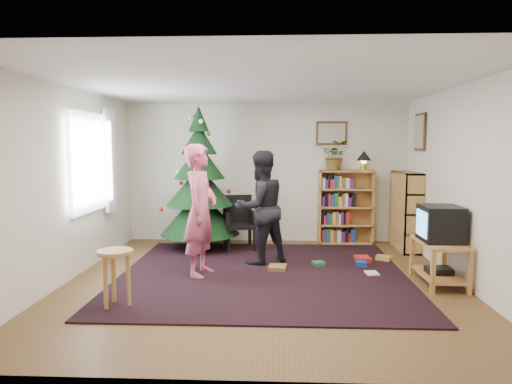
{
  "coord_description": "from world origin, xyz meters",
  "views": [
    {
      "loc": [
        0.17,
        -5.72,
        1.76
      ],
      "look_at": [
        -0.11,
        0.52,
        1.1
      ],
      "focal_mm": 32.0,
      "sensor_mm": 36.0,
      "label": 1
    }
  ],
  "objects_px": {
    "christmas_tree": "(200,190)",
    "bookshelf_right": "(406,210)",
    "armchair": "(240,220)",
    "person_standing": "(200,211)",
    "table_lamp": "(364,157)",
    "stool": "(115,263)",
    "bookshelf_back": "(346,206)",
    "crt_tv": "(441,224)",
    "person_by_chair": "(260,208)",
    "picture_right": "(420,132)",
    "potted_plant": "(335,156)",
    "picture_back": "(332,133)",
    "tv_stand": "(439,259)"
  },
  "relations": [
    {
      "from": "christmas_tree",
      "to": "bookshelf_right",
      "type": "bearing_deg",
      "value": 2.36
    },
    {
      "from": "bookshelf_right",
      "to": "armchair",
      "type": "xyz_separation_m",
      "value": [
        -2.78,
        -0.08,
        -0.18
      ]
    },
    {
      "from": "person_standing",
      "to": "table_lamp",
      "type": "bearing_deg",
      "value": -38.39
    },
    {
      "from": "stool",
      "to": "bookshelf_back",
      "type": "bearing_deg",
      "value": 48.74
    },
    {
      "from": "crt_tv",
      "to": "armchair",
      "type": "relative_size",
      "value": 0.57
    },
    {
      "from": "person_by_chair",
      "to": "table_lamp",
      "type": "bearing_deg",
      "value": -172.96
    },
    {
      "from": "picture_right",
      "to": "christmas_tree",
      "type": "height_order",
      "value": "christmas_tree"
    },
    {
      "from": "bookshelf_back",
      "to": "bookshelf_right",
      "type": "height_order",
      "value": "same"
    },
    {
      "from": "crt_tv",
      "to": "person_by_chair",
      "type": "distance_m",
      "value": 2.45
    },
    {
      "from": "table_lamp",
      "to": "bookshelf_back",
      "type": "bearing_deg",
      "value": -180.0
    },
    {
      "from": "crt_tv",
      "to": "person_standing",
      "type": "xyz_separation_m",
      "value": [
        -3.05,
        0.25,
        0.11
      ]
    },
    {
      "from": "christmas_tree",
      "to": "potted_plant",
      "type": "bearing_deg",
      "value": 13.68
    },
    {
      "from": "person_standing",
      "to": "table_lamp",
      "type": "relative_size",
      "value": 5.15
    },
    {
      "from": "crt_tv",
      "to": "stool",
      "type": "height_order",
      "value": "crt_tv"
    },
    {
      "from": "bookshelf_right",
      "to": "armchair",
      "type": "bearing_deg",
      "value": 91.72
    },
    {
      "from": "bookshelf_back",
      "to": "armchair",
      "type": "xyz_separation_m",
      "value": [
        -1.84,
        -0.5,
        -0.18
      ]
    },
    {
      "from": "bookshelf_back",
      "to": "armchair",
      "type": "bearing_deg",
      "value": -164.72
    },
    {
      "from": "picture_back",
      "to": "table_lamp",
      "type": "xyz_separation_m",
      "value": [
        0.55,
        -0.13,
        -0.42
      ]
    },
    {
      "from": "armchair",
      "to": "christmas_tree",
      "type": "bearing_deg",
      "value": 171.18
    },
    {
      "from": "armchair",
      "to": "potted_plant",
      "type": "height_order",
      "value": "potted_plant"
    },
    {
      "from": "bookshelf_back",
      "to": "stool",
      "type": "bearing_deg",
      "value": -131.26
    },
    {
      "from": "picture_back",
      "to": "person_standing",
      "type": "xyz_separation_m",
      "value": [
        -1.98,
        -2.25,
        -1.07
      ]
    },
    {
      "from": "tv_stand",
      "to": "table_lamp",
      "type": "bearing_deg",
      "value": 102.33
    },
    {
      "from": "bookshelf_right",
      "to": "table_lamp",
      "type": "bearing_deg",
      "value": 56.68
    },
    {
      "from": "table_lamp",
      "to": "person_by_chair",
      "type": "bearing_deg",
      "value": -140.0
    },
    {
      "from": "tv_stand",
      "to": "crt_tv",
      "type": "distance_m",
      "value": 0.45
    },
    {
      "from": "picture_back",
      "to": "crt_tv",
      "type": "height_order",
      "value": "picture_back"
    },
    {
      "from": "crt_tv",
      "to": "stool",
      "type": "relative_size",
      "value": 0.81
    },
    {
      "from": "stool",
      "to": "table_lamp",
      "type": "height_order",
      "value": "table_lamp"
    },
    {
      "from": "stool",
      "to": "person_standing",
      "type": "relative_size",
      "value": 0.36
    },
    {
      "from": "tv_stand",
      "to": "stool",
      "type": "distance_m",
      "value": 3.9
    },
    {
      "from": "person_standing",
      "to": "potted_plant",
      "type": "height_order",
      "value": "potted_plant"
    },
    {
      "from": "picture_back",
      "to": "person_by_chair",
      "type": "height_order",
      "value": "picture_back"
    },
    {
      "from": "armchair",
      "to": "person_standing",
      "type": "distance_m",
      "value": 1.71
    },
    {
      "from": "bookshelf_right",
      "to": "crt_tv",
      "type": "height_order",
      "value": "bookshelf_right"
    },
    {
      "from": "picture_right",
      "to": "table_lamp",
      "type": "height_order",
      "value": "picture_right"
    },
    {
      "from": "table_lamp",
      "to": "tv_stand",
      "type": "bearing_deg",
      "value": -77.67
    },
    {
      "from": "person_by_chair",
      "to": "potted_plant",
      "type": "relative_size",
      "value": 3.23
    },
    {
      "from": "bookshelf_right",
      "to": "crt_tv",
      "type": "xyz_separation_m",
      "value": [
        -0.12,
        -1.95,
        0.11
      ]
    },
    {
      "from": "crt_tv",
      "to": "table_lamp",
      "type": "height_order",
      "value": "table_lamp"
    },
    {
      "from": "potted_plant",
      "to": "table_lamp",
      "type": "xyz_separation_m",
      "value": [
        0.5,
        0.0,
        -0.03
      ]
    },
    {
      "from": "picture_back",
      "to": "armchair",
      "type": "xyz_separation_m",
      "value": [
        -1.59,
        -0.64,
        -1.47
      ]
    },
    {
      "from": "picture_right",
      "to": "table_lamp",
      "type": "distance_m",
      "value": 1.06
    },
    {
      "from": "picture_right",
      "to": "christmas_tree",
      "type": "distance_m",
      "value": 3.7
    },
    {
      "from": "bookshelf_back",
      "to": "tv_stand",
      "type": "bearing_deg",
      "value": -70.96
    },
    {
      "from": "person_standing",
      "to": "table_lamp",
      "type": "xyz_separation_m",
      "value": [
        2.54,
        2.12,
        0.65
      ]
    },
    {
      "from": "picture_back",
      "to": "bookshelf_back",
      "type": "bearing_deg",
      "value": -28.18
    },
    {
      "from": "stool",
      "to": "person_by_chair",
      "type": "height_order",
      "value": "person_by_chair"
    },
    {
      "from": "stool",
      "to": "person_by_chair",
      "type": "relative_size",
      "value": 0.38
    },
    {
      "from": "bookshelf_back",
      "to": "bookshelf_right",
      "type": "distance_m",
      "value": 1.03
    }
  ]
}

